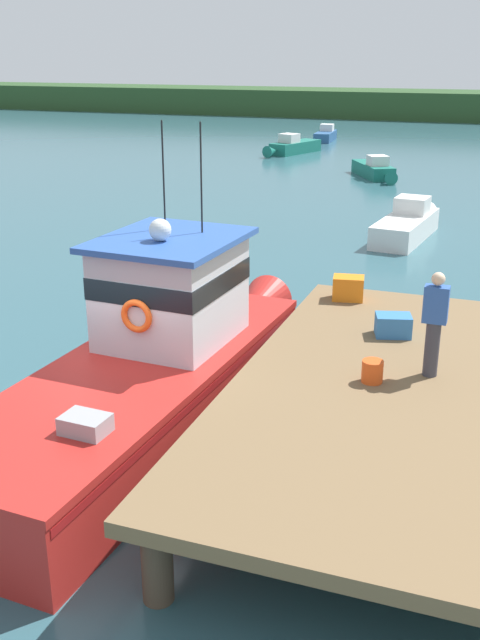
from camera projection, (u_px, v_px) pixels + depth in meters
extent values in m
plane|color=#2D5660|center=(148.00, 413.00, 12.79)|extent=(200.00, 200.00, 0.00)
cylinder|color=#4C3D2D|center=(157.00, 562.00, 8.29)|extent=(0.36, 0.36, 1.00)
cylinder|color=#4C3D2D|center=(331.00, 324.00, 15.53)|extent=(0.36, 0.36, 1.00)
cube|color=brown|center=(440.00, 397.00, 10.87)|extent=(6.00, 9.00, 0.20)
cube|color=red|center=(139.00, 402.00, 11.95)|extent=(2.94, 8.13, 1.10)
cone|color=red|center=(254.00, 310.00, 16.18)|extent=(1.20, 1.86, 1.10)
cube|color=#A31919|center=(137.00, 377.00, 11.79)|extent=(2.95, 7.97, 0.12)
cube|color=red|center=(137.00, 367.00, 11.74)|extent=(2.98, 8.13, 0.12)
cube|color=silver|center=(171.00, 295.00, 12.49)|extent=(2.02, 2.30, 1.80)
cube|color=black|center=(171.00, 277.00, 12.38)|extent=(2.04, 2.32, 0.36)
cube|color=#2D56A8|center=(170.00, 240.00, 12.16)|extent=(2.28, 2.61, 0.10)
sphere|color=white|center=(160.00, 230.00, 11.83)|extent=(0.36, 0.36, 0.36)
cylinder|color=black|center=(163.00, 176.00, 12.40)|extent=(0.03, 0.03, 1.80)
cylinder|color=black|center=(201.00, 178.00, 12.14)|extent=(0.03, 0.03, 1.80)
cube|color=#939399|center=(86.00, 428.00, 9.59)|extent=(0.62, 0.47, 0.36)
torus|color=#EA5119|center=(136.00, 316.00, 11.50)|extent=(0.54, 0.13, 0.54)
cube|color=#3370B2|center=(393.00, 325.00, 12.88)|extent=(0.70, 0.59, 0.38)
cube|color=orange|center=(348.00, 288.00, 14.74)|extent=(0.67, 0.54, 0.47)
cylinder|color=#E04C19|center=(372.00, 371.00, 11.08)|extent=(0.32, 0.32, 0.34)
cylinder|color=#383842|center=(432.00, 349.00, 11.22)|extent=(0.22, 0.22, 0.86)
cube|color=#2D56A8|center=(436.00, 304.00, 10.98)|extent=(0.36, 0.22, 0.56)
sphere|color=beige|center=(438.00, 279.00, 10.85)|extent=(0.20, 0.20, 0.20)
cube|color=#196B5B|center=(295.00, 147.00, 45.04)|extent=(2.39, 3.98, 0.69)
cone|color=#196B5B|center=(272.00, 151.00, 43.31)|extent=(0.96, 1.12, 0.69)
cube|color=silver|center=(289.00, 138.00, 44.35)|extent=(1.22, 1.21, 0.52)
cube|color=white|center=(405.00, 228.00, 24.45)|extent=(1.75, 4.16, 0.73)
cone|color=white|center=(424.00, 214.00, 26.57)|extent=(0.85, 1.09, 0.73)
cube|color=silver|center=(412.00, 205.00, 24.83)|extent=(1.14, 1.12, 0.55)
cube|color=#285184|center=(325.00, 136.00, 51.22)|extent=(1.32, 3.44, 0.61)
cone|color=#285184|center=(330.00, 133.00, 53.12)|extent=(0.67, 0.88, 0.61)
cube|color=silver|center=(327.00, 127.00, 51.57)|extent=(0.92, 0.90, 0.46)
cube|color=#196B5B|center=(373.00, 170.00, 36.65)|extent=(2.66, 3.56, 0.63)
cone|color=#196B5B|center=(388.00, 177.00, 34.65)|extent=(0.97, 1.06, 0.63)
cube|color=silver|center=(378.00, 161.00, 35.90)|extent=(1.19, 1.19, 0.47)
sphere|color=silver|center=(383.00, 231.00, 24.79)|extent=(0.43, 0.43, 0.43)
sphere|color=silver|center=(398.00, 228.00, 25.36)|extent=(0.37, 0.37, 0.37)
cube|color=#284723|center=(458.00, 105.00, 67.13)|extent=(120.00, 8.00, 2.40)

